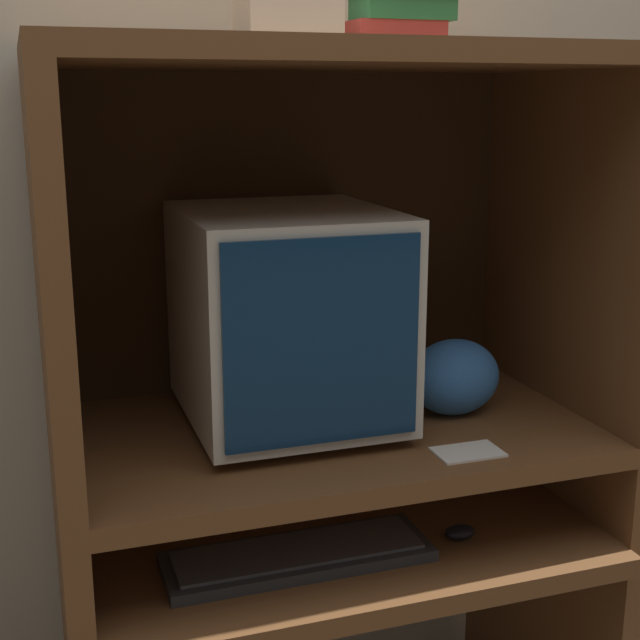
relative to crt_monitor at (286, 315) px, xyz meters
name	(u,v)px	position (x,y,z in m)	size (l,w,h in m)	color
wall_back	(277,141)	(0.08, 0.32, 0.29)	(6.00, 0.06, 2.60)	#B2A893
desk_base	(338,627)	(0.08, -0.07, -0.61)	(1.00, 0.61, 0.61)	brown
desk_monitor_shelf	(331,444)	(0.08, -0.03, -0.25)	(1.00, 0.58, 0.19)	brown
hutch_upper	(326,182)	(0.08, 0.00, 0.24)	(1.00, 0.58, 0.67)	brown
crt_monitor	(286,315)	(0.00, 0.00, 0.00)	(0.36, 0.42, 0.40)	beige
keyboard	(298,555)	(-0.04, -0.18, -0.38)	(0.46, 0.15, 0.03)	#2D2D30
mouse	(460,532)	(0.27, -0.19, -0.38)	(0.06, 0.04, 0.03)	black
snack_bag	(454,377)	(0.31, -0.06, -0.13)	(0.18, 0.13, 0.15)	#336BB7
book_stack	(399,9)	(0.21, 0.00, 0.53)	(0.18, 0.12, 0.12)	maroon
paper_card	(468,452)	(0.25, -0.24, -0.20)	(0.11, 0.07, 0.00)	white
storage_box	(286,8)	(-0.02, -0.08, 0.52)	(0.15, 0.13, 0.10)	beige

